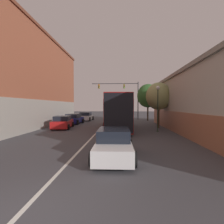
{
  "coord_description": "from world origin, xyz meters",
  "views": [
    {
      "loc": [
        2.38,
        -3.62,
        2.52
      ],
      "look_at": [
        1.35,
        14.87,
        1.89
      ],
      "focal_mm": 28.0,
      "sensor_mm": 36.0,
      "label": 1
    }
  ],
  "objects": [
    {
      "name": "building_left_brick",
      "position": [
        -9.71,
        16.3,
        5.71
      ],
      "size": [
        6.74,
        24.39,
        11.21
      ],
      "color": "#995138",
      "rests_on": "ground_plane"
    },
    {
      "name": "street_lamp",
      "position": [
        5.91,
        13.71,
        2.93
      ],
      "size": [
        0.38,
        0.38,
        4.5
      ],
      "color": "#233323",
      "rests_on": "ground_plane"
    },
    {
      "name": "hatchback_foreground",
      "position": [
        1.99,
        4.81,
        0.67
      ],
      "size": [
        2.01,
        4.11,
        1.39
      ],
      "rotation": [
        0.0,
        0.0,
        1.59
      ],
      "color": "silver",
      "rests_on": "ground_plane"
    },
    {
      "name": "lane_center_line",
      "position": [
        0.0,
        16.74,
        0.0
      ],
      "size": [
        0.14,
        45.49,
        0.01
      ],
      "color": "silver",
      "rests_on": "ground_plane"
    },
    {
      "name": "parked_car_left_far",
      "position": [
        -4.42,
        20.79,
        0.68
      ],
      "size": [
        2.2,
        4.42,
        1.42
      ],
      "rotation": [
        0.0,
        0.0,
        1.53
      ],
      "color": "navy",
      "rests_on": "ground_plane"
    },
    {
      "name": "street_tree_far",
      "position": [
        6.91,
        27.01,
        4.3
      ],
      "size": [
        3.69,
        3.32,
        6.34
      ],
      "color": "#3D2D1E",
      "rests_on": "ground_plane"
    },
    {
      "name": "parked_car_left_near",
      "position": [
        -3.85,
        26.47,
        0.7
      ],
      "size": [
        2.19,
        4.52,
        1.46
      ],
      "rotation": [
        0.0,
        0.0,
        1.55
      ],
      "color": "silver",
      "rests_on": "ground_plane"
    },
    {
      "name": "street_tree_near",
      "position": [
        6.57,
        16.62,
        3.63
      ],
      "size": [
        2.84,
        2.55,
        5.21
      ],
      "color": "#4C3823",
      "rests_on": "ground_plane"
    },
    {
      "name": "traffic_signal_gantry",
      "position": [
        2.91,
        29.48,
        5.13
      ],
      "size": [
        8.8,
        0.36,
        7.07
      ],
      "color": "#333338",
      "rests_on": "ground_plane"
    },
    {
      "name": "parked_car_left_mid",
      "position": [
        -4.3,
        15.77,
        0.67
      ],
      "size": [
        2.36,
        4.59,
        1.42
      ],
      "rotation": [
        0.0,
        0.0,
        1.69
      ],
      "color": "red",
      "rests_on": "ground_plane"
    },
    {
      "name": "ground_plane",
      "position": [
        0.0,
        0.0,
        0.0
      ],
      "size": [
        160.0,
        160.0,
        0.0
      ],
      "primitive_type": "plane",
      "color": "#424247"
    },
    {
      "name": "bus",
      "position": [
        1.87,
        16.05,
        2.05
      ],
      "size": [
        3.16,
        11.47,
        3.66
      ],
      "rotation": [
        0.0,
        0.0,
        1.62
      ],
      "color": "maroon",
      "rests_on": "ground_plane"
    }
  ]
}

